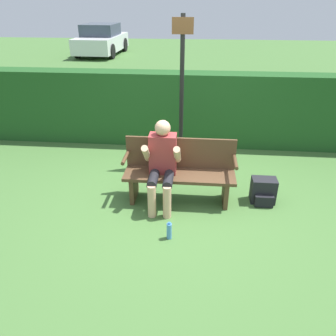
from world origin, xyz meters
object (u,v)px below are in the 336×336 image
object	(u,v)px
signpost	(182,87)
parked_car	(102,40)
person_seated	(162,161)
water_bottle	(169,231)
park_bench	(180,171)
backpack	(263,191)

from	to	relation	value
signpost	parked_car	xyz separation A→B (m)	(-4.61, 11.74, -0.66)
person_seated	water_bottle	distance (m)	0.97
park_bench	signpost	world-z (taller)	signpost
signpost	backpack	bearing A→B (deg)	-42.61
water_bottle	backpack	bearing A→B (deg)	36.25
person_seated	water_bottle	size ratio (longest dim) A/B	5.10
park_bench	signpost	bearing A→B (deg)	92.55
park_bench	water_bottle	distance (m)	0.98
backpack	parked_car	distance (m)	14.16
water_bottle	parked_car	distance (m)	14.56
park_bench	parked_car	distance (m)	13.70
park_bench	person_seated	world-z (taller)	person_seated
park_bench	person_seated	bearing A→B (deg)	-150.32
backpack	parked_car	size ratio (longest dim) A/B	0.09
park_bench	water_bottle	bearing A→B (deg)	-94.17
backpack	person_seated	bearing A→B (deg)	-174.53
water_bottle	parked_car	bearing A→B (deg)	108.39
person_seated	water_bottle	world-z (taller)	person_seated
backpack	water_bottle	bearing A→B (deg)	-143.75
signpost	person_seated	bearing A→B (deg)	-98.14
signpost	water_bottle	bearing A→B (deg)	-90.44
park_bench	person_seated	distance (m)	0.34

